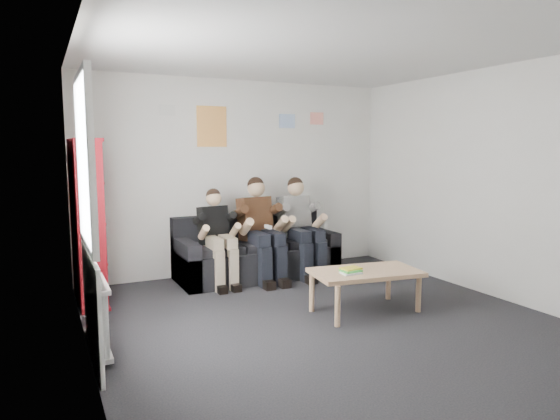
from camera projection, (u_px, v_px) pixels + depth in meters
name	position (u px, v px, depth m)	size (l,w,h in m)	color
room_shell	(333.00, 190.00, 4.83)	(5.00, 5.00, 5.00)	black
sofa	(256.00, 255.00, 6.86)	(2.16, 0.89, 0.84)	black
bookshelf	(89.00, 222.00, 5.59)	(0.28, 0.84, 1.86)	maroon
coffee_table	(366.00, 275.00, 5.35)	(1.14, 0.63, 0.46)	tan
game_cases	(351.00, 271.00, 5.23)	(0.25, 0.21, 0.05)	white
person_left	(218.00, 237.00, 6.38)	(0.36, 0.78, 1.24)	black
person_middle	(262.00, 230.00, 6.63)	(0.43, 0.92, 1.37)	#4D2F19
person_right	(301.00, 227.00, 6.89)	(0.42, 0.90, 1.36)	silver
radiator	(101.00, 316.00, 4.20)	(0.10, 0.64, 0.60)	silver
window	(88.00, 237.00, 4.09)	(0.05, 1.30, 2.36)	white
poster_large	(212.00, 127.00, 6.79)	(0.42, 0.01, 0.55)	#EED854
poster_blue	(287.00, 121.00, 7.28)	(0.25, 0.01, 0.20)	#4283E1
poster_pink	(317.00, 119.00, 7.49)	(0.22, 0.01, 0.18)	#D743A8
poster_sign	(167.00, 110.00, 6.51)	(0.20, 0.01, 0.14)	silver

